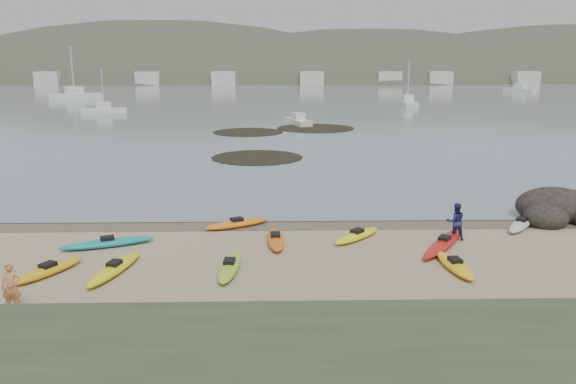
{
  "coord_description": "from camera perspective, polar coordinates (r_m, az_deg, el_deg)",
  "views": [
    {
      "loc": [
        -0.64,
        -26.12,
        7.72
      ],
      "look_at": [
        0.0,
        0.0,
        1.5
      ],
      "focal_mm": 35.0,
      "sensor_mm": 36.0,
      "label": 1
    }
  ],
  "objects": [
    {
      "name": "far_town",
      "position": [
        171.34,
        0.84,
        11.48
      ],
      "size": [
        199.0,
        5.0,
        4.0
      ],
      "color": "beige",
      "rests_on": "ground"
    },
    {
      "name": "moored_boats",
      "position": [
        105.16,
        -3.23,
        9.47
      ],
      "size": [
        103.76,
        71.77,
        1.37
      ],
      "color": "silver",
      "rests_on": "ground"
    },
    {
      "name": "kelp_mats",
      "position": [
        57.41,
        -0.72,
        5.69
      ],
      "size": [
        15.66,
        27.24,
        0.04
      ],
      "color": "black",
      "rests_on": "water"
    },
    {
      "name": "ground",
      "position": [
        27.24,
        0.0,
        -3.07
      ],
      "size": [
        600.0,
        600.0,
        0.0
      ],
      "primitive_type": "plane",
      "color": "tan",
      "rests_on": "ground"
    },
    {
      "name": "water",
      "position": [
        326.21,
        -1.32,
        12.03
      ],
      "size": [
        1200.0,
        1200.0,
        0.0
      ],
      "primitive_type": "plane",
      "color": "slate",
      "rests_on": "ground"
    },
    {
      "name": "person_east",
      "position": [
        25.47,
        16.66,
        -2.89
      ],
      "size": [
        0.81,
        0.64,
        1.65
      ],
      "primitive_type": "imported",
      "rotation": [
        0.0,
        0.0,
        3.13
      ],
      "color": "navy",
      "rests_on": "ground"
    },
    {
      "name": "wet_sand",
      "position": [
        26.95,
        0.02,
        -3.24
      ],
      "size": [
        60.0,
        60.0,
        0.0
      ],
      "primitive_type": "plane",
      "color": "brown",
      "rests_on": "ground"
    },
    {
      "name": "far_hills",
      "position": [
        224.94,
        8.93,
        7.2
      ],
      "size": [
        550.0,
        135.0,
        80.0
      ],
      "color": "#384235",
      "rests_on": "ground"
    },
    {
      "name": "rock_cluster",
      "position": [
        30.95,
        26.54,
        -2.02
      ],
      "size": [
        5.38,
        3.97,
        1.87
      ],
      "color": "black",
      "rests_on": "ground"
    },
    {
      "name": "kayaks",
      "position": [
        23.3,
        0.04,
        -5.52
      ],
      "size": [
        22.27,
        8.83,
        0.34
      ],
      "color": "silver",
      "rests_on": "ground"
    },
    {
      "name": "person_west",
      "position": [
        19.62,
        -26.29,
        -8.66
      ],
      "size": [
        0.62,
        0.43,
        1.64
      ],
      "primitive_type": "imported",
      "rotation": [
        0.0,
        0.0,
        0.06
      ],
      "color": "tan",
      "rests_on": "ground"
    }
  ]
}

